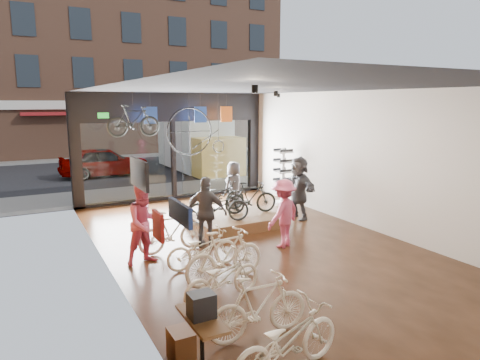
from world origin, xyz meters
TOP-DOWN VIEW (x-y plane):
  - ground_plane at (0.00, 0.00)m, footprint 7.00×12.00m
  - ceiling at (0.00, 0.00)m, footprint 7.00×12.00m
  - wall_left at (-3.52, 0.00)m, footprint 0.04×12.00m
  - wall_right at (3.52, 0.00)m, footprint 0.04×12.00m
  - storefront at (0.00, 6.00)m, footprint 7.00×0.26m
  - exit_sign at (-2.40, 5.88)m, footprint 0.35×0.06m
  - street_road at (0.00, 15.00)m, footprint 30.00×18.00m
  - sidewalk_near at (0.00, 7.20)m, footprint 30.00×2.40m
  - sidewalk_far at (0.00, 19.00)m, footprint 30.00×2.00m
  - opposite_building at (0.00, 21.50)m, footprint 26.00×5.00m
  - street_car at (-1.34, 12.00)m, footprint 4.08×1.64m
  - box_truck at (3.20, 11.00)m, footprint 2.30×6.90m
  - floor_bike_0 at (-2.18, -4.52)m, footprint 1.86×0.90m
  - floor_bike_1 at (-2.05, -3.59)m, footprint 1.67×0.53m
  - floor_bike_2 at (-2.01, -2.25)m, footprint 1.73×0.92m
  - floor_bike_3 at (-1.60, -1.52)m, footprint 1.82×0.72m
  - floor_bike_4 at (-1.71, -0.66)m, footprint 1.61×0.61m
  - floor_bike_5 at (-1.94, 0.58)m, footprint 1.68×0.53m
  - display_platform at (0.34, 1.80)m, footprint 2.40×1.80m
  - display_bike_left at (-0.38, 1.39)m, footprint 1.78×0.89m
  - display_bike_mid at (0.87, 1.83)m, footprint 1.60×0.74m
  - display_bike_right at (0.09, 2.46)m, footprint 1.76×0.65m
  - customer_1 at (-2.69, 0.16)m, footprint 1.00×0.84m
  - customer_2 at (-1.10, 0.52)m, footprint 1.05×0.99m
  - customer_3 at (0.56, -0.33)m, footprint 1.24×0.99m
  - customer_4 at (1.10, 3.35)m, footprint 0.92×0.76m
  - customer_5 at (2.39, 1.61)m, footprint 0.66×1.79m
  - sunglasses_rack at (2.95, 3.32)m, footprint 0.68×0.61m
  - wall_merch at (-3.38, -3.50)m, footprint 0.40×2.40m
  - penny_farthing at (0.27, 4.20)m, footprint 1.92×0.06m
  - hung_bike at (-1.83, 4.20)m, footprint 1.58×0.45m
  - jersey_left at (-1.02, 5.20)m, footprint 0.45×0.03m
  - jersey_mid at (0.75, 5.20)m, footprint 0.45×0.03m
  - jersey_right at (1.76, 5.20)m, footprint 0.45×0.03m

SIDE VIEW (x-z plane):
  - ground_plane at x=0.00m, z-range -0.04..0.00m
  - street_road at x=0.00m, z-range -0.02..0.00m
  - sidewalk_near at x=0.00m, z-range 0.00..0.12m
  - sidewalk_far at x=0.00m, z-range 0.00..0.12m
  - display_platform at x=0.34m, z-range 0.00..0.30m
  - floor_bike_4 at x=-1.71m, z-range 0.00..0.83m
  - floor_bike_2 at x=-2.01m, z-range 0.00..0.86m
  - floor_bike_0 at x=-2.18m, z-range 0.00..0.94m
  - floor_bike_1 at x=-2.05m, z-range 0.00..0.99m
  - floor_bike_5 at x=-1.94m, z-range 0.00..1.00m
  - floor_bike_3 at x=-1.60m, z-range 0.00..1.06m
  - street_car at x=-1.34m, z-range 0.00..1.39m
  - display_bike_left at x=-0.38m, z-range 0.30..1.19m
  - display_bike_right at x=0.09m, z-range 0.30..1.22m
  - display_bike_mid at x=0.87m, z-range 0.30..1.23m
  - customer_4 at x=1.10m, z-range 0.00..1.61m
  - customer_3 at x=0.56m, z-range 0.00..1.67m
  - customer_2 at x=-1.10m, z-range 0.00..1.74m
  - customer_1 at x=-2.69m, z-range 0.00..1.81m
  - customer_5 at x=2.39m, z-range 0.00..1.89m
  - sunglasses_rack at x=2.95m, z-range 0.00..1.95m
  - wall_merch at x=-3.38m, z-range 0.00..2.60m
  - box_truck at x=3.20m, z-range 0.00..2.72m
  - wall_left at x=-3.52m, z-range 0.00..3.80m
  - wall_right at x=3.52m, z-range 0.00..3.80m
  - storefront at x=0.00m, z-range 0.00..3.80m
  - penny_farthing at x=0.27m, z-range 1.73..3.27m
  - hung_bike at x=-1.83m, z-range 2.45..3.40m
  - exit_sign at x=-2.40m, z-range 2.96..3.14m
  - jersey_left at x=-1.02m, z-range 2.77..3.32m
  - jersey_mid at x=0.75m, z-range 2.77..3.32m
  - jersey_right at x=1.76m, z-range 2.77..3.32m
  - ceiling at x=0.00m, z-range 3.80..3.84m
  - opposite_building at x=0.00m, z-range 0.00..14.00m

